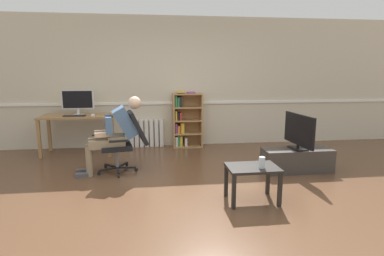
{
  "coord_description": "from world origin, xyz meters",
  "views": [
    {
      "loc": [
        -0.44,
        -3.84,
        1.59
      ],
      "look_at": [
        0.15,
        0.85,
        0.7
      ],
      "focal_mm": 28.38,
      "sensor_mm": 36.0,
      "label": 1
    }
  ],
  "objects_px": {
    "computer_mouse": "(93,115)",
    "person_seated": "(115,132)",
    "computer_desk": "(77,121)",
    "tv_stand": "(297,160)",
    "radiator": "(147,133)",
    "coffee_table": "(252,172)",
    "tv_screen": "(299,131)",
    "office_chair": "(126,139)",
    "drinking_glass": "(262,162)",
    "bookshelf": "(185,121)",
    "imac_monitor": "(78,100)",
    "keyboard": "(75,116)"
  },
  "relations": [
    {
      "from": "computer_mouse",
      "to": "person_seated",
      "type": "relative_size",
      "value": 0.08
    },
    {
      "from": "computer_desk",
      "to": "tv_stand",
      "type": "distance_m",
      "value": 4.07
    },
    {
      "from": "computer_mouse",
      "to": "radiator",
      "type": "height_order",
      "value": "computer_mouse"
    },
    {
      "from": "coffee_table",
      "to": "radiator",
      "type": "bearing_deg",
      "value": 114.5
    },
    {
      "from": "tv_stand",
      "to": "tv_screen",
      "type": "relative_size",
      "value": 1.32
    },
    {
      "from": "office_chair",
      "to": "drinking_glass",
      "type": "distance_m",
      "value": 2.25
    },
    {
      "from": "bookshelf",
      "to": "tv_stand",
      "type": "height_order",
      "value": "bookshelf"
    },
    {
      "from": "person_seated",
      "to": "coffee_table",
      "type": "distance_m",
      "value": 2.27
    },
    {
      "from": "computer_desk",
      "to": "bookshelf",
      "type": "height_order",
      "value": "bookshelf"
    },
    {
      "from": "tv_stand",
      "to": "tv_screen",
      "type": "bearing_deg",
      "value": 3.66
    },
    {
      "from": "person_seated",
      "to": "coffee_table",
      "type": "relative_size",
      "value": 1.94
    },
    {
      "from": "office_chair",
      "to": "coffee_table",
      "type": "distance_m",
      "value": 2.14
    },
    {
      "from": "person_seated",
      "to": "coffee_table",
      "type": "height_order",
      "value": "person_seated"
    },
    {
      "from": "computer_mouse",
      "to": "tv_screen",
      "type": "relative_size",
      "value": 0.12
    },
    {
      "from": "tv_stand",
      "to": "computer_desk",
      "type": "bearing_deg",
      "value": 157.37
    },
    {
      "from": "radiator",
      "to": "tv_screen",
      "type": "height_order",
      "value": "tv_screen"
    },
    {
      "from": "computer_desk",
      "to": "imac_monitor",
      "type": "distance_m",
      "value": 0.39
    },
    {
      "from": "imac_monitor",
      "to": "computer_mouse",
      "type": "distance_m",
      "value": 0.45
    },
    {
      "from": "office_chair",
      "to": "person_seated",
      "type": "relative_size",
      "value": 0.81
    },
    {
      "from": "computer_desk",
      "to": "computer_mouse",
      "type": "bearing_deg",
      "value": -20.01
    },
    {
      "from": "person_seated",
      "to": "tv_screen",
      "type": "bearing_deg",
      "value": 72.6
    },
    {
      "from": "bookshelf",
      "to": "drinking_glass",
      "type": "relative_size",
      "value": 8.66
    },
    {
      "from": "office_chair",
      "to": "person_seated",
      "type": "height_order",
      "value": "person_seated"
    },
    {
      "from": "imac_monitor",
      "to": "tv_screen",
      "type": "height_order",
      "value": "imac_monitor"
    },
    {
      "from": "bookshelf",
      "to": "drinking_glass",
      "type": "distance_m",
      "value": 2.99
    },
    {
      "from": "imac_monitor",
      "to": "computer_mouse",
      "type": "height_order",
      "value": "imac_monitor"
    },
    {
      "from": "computer_mouse",
      "to": "drinking_glass",
      "type": "height_order",
      "value": "computer_mouse"
    },
    {
      "from": "keyboard",
      "to": "coffee_table",
      "type": "relative_size",
      "value": 0.65
    },
    {
      "from": "tv_screen",
      "to": "keyboard",
      "type": "bearing_deg",
      "value": 65.59
    },
    {
      "from": "computer_mouse",
      "to": "office_chair",
      "type": "xyz_separation_m",
      "value": [
        0.7,
        -1.06,
        -0.25
      ]
    },
    {
      "from": "imac_monitor",
      "to": "drinking_glass",
      "type": "xyz_separation_m",
      "value": [
        2.72,
        -2.71,
        -0.52
      ]
    },
    {
      "from": "computer_desk",
      "to": "computer_mouse",
      "type": "xyz_separation_m",
      "value": [
        0.33,
        -0.12,
        0.12
      ]
    },
    {
      "from": "computer_mouse",
      "to": "coffee_table",
      "type": "xyz_separation_m",
      "value": [
        2.33,
        -2.45,
        -0.4
      ]
    },
    {
      "from": "tv_screen",
      "to": "radiator",
      "type": "bearing_deg",
      "value": 47.6
    },
    {
      "from": "radiator",
      "to": "drinking_glass",
      "type": "xyz_separation_m",
      "value": [
        1.44,
        -3.03,
        0.23
      ]
    },
    {
      "from": "computer_desk",
      "to": "tv_screen",
      "type": "height_order",
      "value": "tv_screen"
    },
    {
      "from": "radiator",
      "to": "tv_stand",
      "type": "relative_size",
      "value": 0.65
    },
    {
      "from": "computer_desk",
      "to": "office_chair",
      "type": "relative_size",
      "value": 1.36
    },
    {
      "from": "bookshelf",
      "to": "person_seated",
      "type": "xyz_separation_m",
      "value": [
        -1.27,
        -1.5,
        0.09
      ]
    },
    {
      "from": "computer_desk",
      "to": "radiator",
      "type": "xyz_separation_m",
      "value": [
        1.31,
        0.39,
        -0.36
      ]
    },
    {
      "from": "computer_mouse",
      "to": "imac_monitor",
      "type": "bearing_deg",
      "value": 147.44
    },
    {
      "from": "keyboard",
      "to": "computer_mouse",
      "type": "bearing_deg",
      "value": 3.45
    },
    {
      "from": "office_chair",
      "to": "tv_stand",
      "type": "relative_size",
      "value": 0.88
    },
    {
      "from": "bookshelf",
      "to": "tv_screen",
      "type": "bearing_deg",
      "value": -48.81
    },
    {
      "from": "imac_monitor",
      "to": "bookshelf",
      "type": "height_order",
      "value": "imac_monitor"
    },
    {
      "from": "computer_mouse",
      "to": "keyboard",
      "type": "bearing_deg",
      "value": -176.55
    },
    {
      "from": "radiator",
      "to": "keyboard",
      "type": "bearing_deg",
      "value": -158.0
    },
    {
      "from": "computer_desk",
      "to": "tv_screen",
      "type": "relative_size",
      "value": 1.59
    },
    {
      "from": "imac_monitor",
      "to": "coffee_table",
      "type": "relative_size",
      "value": 0.97
    },
    {
      "from": "computer_mouse",
      "to": "office_chair",
      "type": "distance_m",
      "value": 1.29
    }
  ]
}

